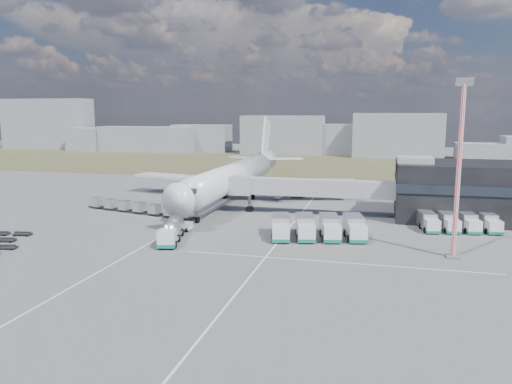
# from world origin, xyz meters

# --- Properties ---
(ground) EXTENTS (420.00, 420.00, 0.00)m
(ground) POSITION_xyz_m (0.00, 0.00, 0.00)
(ground) COLOR #565659
(ground) RESTS_ON ground
(grass_strip) EXTENTS (420.00, 90.00, 0.01)m
(grass_strip) POSITION_xyz_m (0.00, 110.00, 0.01)
(grass_strip) COLOR #48462B
(grass_strip) RESTS_ON ground
(lane_markings) EXTENTS (47.12, 110.00, 0.01)m
(lane_markings) POSITION_xyz_m (9.77, 3.00, 0.01)
(lane_markings) COLOR silver
(lane_markings) RESTS_ON ground
(terminal) EXTENTS (30.40, 16.40, 11.00)m
(terminal) POSITION_xyz_m (47.77, 23.96, 5.25)
(terminal) COLOR black
(terminal) RESTS_ON ground
(jet_bridge) EXTENTS (30.30, 3.80, 7.05)m
(jet_bridge) POSITION_xyz_m (15.90, 20.42, 5.05)
(jet_bridge) COLOR #939399
(jet_bridge) RESTS_ON ground
(airliner) EXTENTS (51.59, 64.53, 17.62)m
(airliner) POSITION_xyz_m (0.00, 32.38, 5.29)
(airliner) COLOR silver
(airliner) RESTS_ON ground
(skyline) EXTENTS (302.46, 23.15, 25.02)m
(skyline) POSITION_xyz_m (-26.42, 148.36, 8.08)
(skyline) COLOR gray
(skyline) RESTS_ON ground
(fuel_tanker) EXTENTS (4.88, 10.21, 3.20)m
(fuel_tanker) POSITION_xyz_m (0.71, -3.59, 1.60)
(fuel_tanker) COLOR silver
(fuel_tanker) RESTS_ON ground
(pushback_tug) EXTENTS (3.22, 1.91, 1.43)m
(pushback_tug) POSITION_xyz_m (-0.31, 2.89, 0.71)
(pushback_tug) COLOR silver
(pushback_tug) RESTS_ON ground
(catering_truck) EXTENTS (3.08, 6.30, 2.79)m
(catering_truck) POSITION_xyz_m (12.66, 40.19, 1.43)
(catering_truck) COLOR silver
(catering_truck) RESTS_ON ground
(service_trucks_near) EXTENTS (15.13, 10.45, 3.07)m
(service_trucks_near) POSITION_xyz_m (21.33, 3.64, 1.67)
(service_trucks_near) COLOR silver
(service_trucks_near) RESTS_ON ground
(service_trucks_far) EXTENTS (12.59, 8.39, 2.59)m
(service_trucks_far) POSITION_xyz_m (42.65, 13.91, 1.40)
(service_trucks_far) COLOR silver
(service_trucks_far) RESTS_ON ground
(uld_row) EXTENTS (24.52, 7.96, 1.93)m
(uld_row) POSITION_xyz_m (-13.37, 13.77, 1.15)
(uld_row) COLOR black
(uld_row) RESTS_ON ground
(floodlight_mast) EXTENTS (2.15, 1.78, 23.10)m
(floodlight_mast) POSITION_xyz_m (39.89, -2.04, 11.58)
(floodlight_mast) COLOR red
(floodlight_mast) RESTS_ON ground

